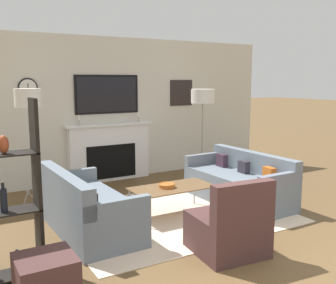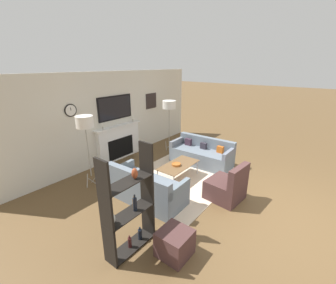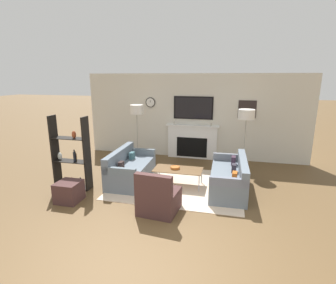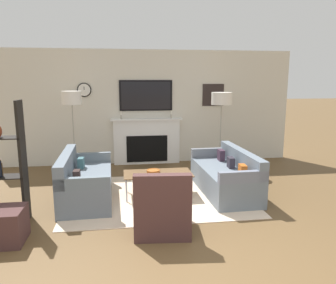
{
  "view_description": "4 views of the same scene",
  "coord_description": "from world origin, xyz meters",
  "views": [
    {
      "loc": [
        -2.76,
        -2.0,
        1.91
      ],
      "look_at": [
        0.3,
        3.22,
        0.95
      ],
      "focal_mm": 42.0,
      "sensor_mm": 36.0,
      "label": 1
    },
    {
      "loc": [
        -4.37,
        -0.43,
        2.89
      ],
      "look_at": [
        0.29,
        3.16,
        0.84
      ],
      "focal_mm": 24.0,
      "sensor_mm": 36.0,
      "label": 2
    },
    {
      "loc": [
        1.2,
        -3.3,
        2.6
      ],
      "look_at": [
        -0.28,
        2.74,
        1.04
      ],
      "focal_mm": 28.0,
      "sensor_mm": 36.0,
      "label": 3
    },
    {
      "loc": [
        -0.61,
        -2.85,
        2.01
      ],
      "look_at": [
        0.22,
        2.82,
        0.91
      ],
      "focal_mm": 35.0,
      "sensor_mm": 36.0,
      "label": 4
    }
  ],
  "objects": [
    {
      "name": "ground_plane",
      "position": [
        0.0,
        0.0,
        0.0
      ],
      "size": [
        60.0,
        60.0,
        0.0
      ],
      "primitive_type": "plane",
      "color": "brown"
    },
    {
      "name": "fireplace_wall",
      "position": [
        0.0,
        4.99,
        1.22
      ],
      "size": [
        7.15,
        0.28,
        2.7
      ],
      "color": "silver",
      "rests_on": "ground_plane"
    },
    {
      "name": "area_rug",
      "position": [
        0.0,
        2.6,
        0.01
      ],
      "size": [
        3.1,
        2.44,
        0.01
      ],
      "color": "beige",
      "rests_on": "ground_plane"
    },
    {
      "name": "couch_left",
      "position": [
        -1.24,
        2.6,
        0.29
      ],
      "size": [
        0.85,
        1.74,
        0.8
      ],
      "color": "slate",
      "rests_on": "ground_plane"
    },
    {
      "name": "couch_right",
      "position": [
        1.24,
        2.6,
        0.29
      ],
      "size": [
        0.83,
        1.84,
        0.77
      ],
      "color": "slate",
      "rests_on": "ground_plane"
    },
    {
      "name": "armchair",
      "position": [
        -0.1,
        1.21,
        0.29
      ],
      "size": [
        0.79,
        0.79,
        0.87
      ],
      "color": "#472C2B",
      "rests_on": "ground_plane"
    },
    {
      "name": "coffee_table",
      "position": [
        0.01,
        2.6,
        0.39
      ],
      "size": [
        1.18,
        0.59,
        0.41
      ],
      "color": "brown",
      "rests_on": "ground_plane"
    },
    {
      "name": "decorative_bowl",
      "position": [
        -0.07,
        2.61,
        0.44
      ],
      "size": [
        0.23,
        0.23,
        0.06
      ],
      "color": "#B36126",
      "rests_on": "coffee_table"
    },
    {
      "name": "floor_lamp_left",
      "position": [
        -1.59,
        4.12,
        1.62
      ],
      "size": [
        0.39,
        0.39,
        1.78
      ],
      "color": "#9E998E",
      "rests_on": "ground_plane"
    },
    {
      "name": "floor_lamp_right",
      "position": [
        1.59,
        4.12,
        1.58
      ],
      "size": [
        0.45,
        0.45,
        1.74
      ],
      "color": "#9E998E",
      "rests_on": "ground_plane"
    },
    {
      "name": "shelf_unit",
      "position": [
        -2.4,
        1.85,
        0.8
      ],
      "size": [
        0.88,
        0.28,
        1.74
      ],
      "color": "black",
      "rests_on": "ground_plane"
    },
    {
      "name": "ottoman",
      "position": [
        -2.08,
        1.2,
        0.22
      ],
      "size": [
        0.48,
        0.48,
        0.44
      ],
      "color": "#472C2B",
      "rests_on": "ground_plane"
    }
  ]
}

